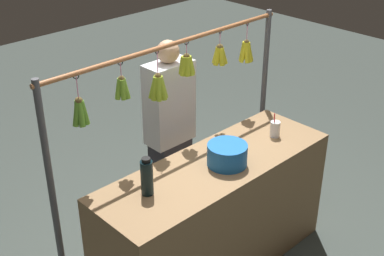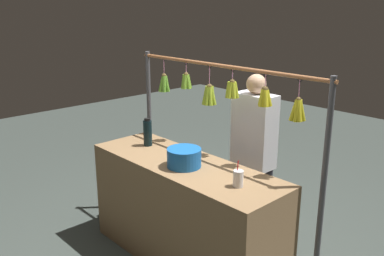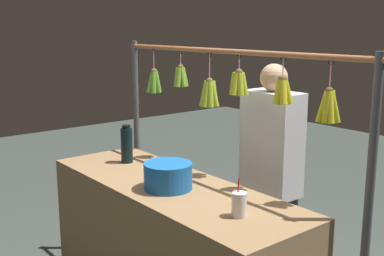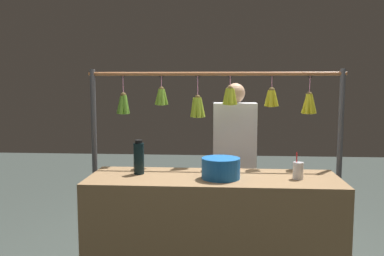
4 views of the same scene
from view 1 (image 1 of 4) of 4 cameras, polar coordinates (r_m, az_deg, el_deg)
The scene contains 6 objects.
market_counter at distance 3.91m, azimuth 2.45°, elevation -9.62°, with size 1.85×0.61×0.92m, color olive.
display_rack at distance 3.76m, azimuth -1.91°, elevation 2.87°, with size 2.11×0.13×1.72m.
water_bottle at distance 3.29m, azimuth -4.91°, elevation -5.31°, with size 0.08×0.08×0.26m.
blue_bucket at distance 3.61m, azimuth 3.83°, elevation -2.89°, with size 0.28×0.28×0.15m, color #1A5FB2.
drink_cup at distance 4.01m, azimuth 8.98°, elevation -0.10°, with size 0.08×0.08×0.19m.
vendor_person at distance 4.24m, azimuth -2.40°, elevation -0.98°, with size 0.38×0.21×1.60m.
Camera 1 is at (2.26, 2.12, 2.84)m, focal length 49.25 mm.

